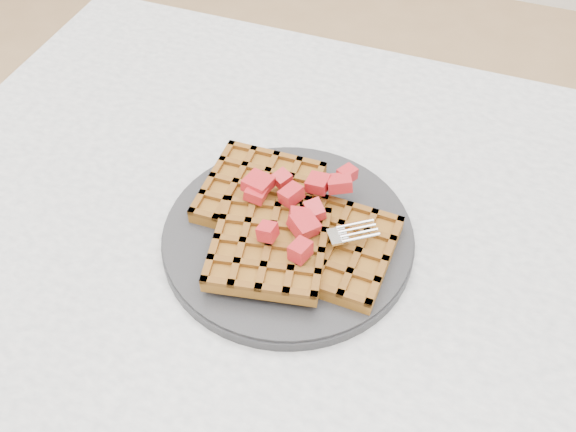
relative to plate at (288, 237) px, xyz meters
The scene contains 5 objects.
table 0.20m from the plate, 10.91° to the right, with size 1.20×0.80×0.75m.
plate is the anchor object (origin of this frame).
waffles 0.02m from the plate, 87.49° to the right, with size 0.21×0.20×0.03m.
strawberry_pile 0.05m from the plate, ahead, with size 0.15×0.15×0.02m, color maroon, non-canonical shape.
fork 0.04m from the plate, 45.26° to the right, with size 0.02×0.18×0.02m, color silver, non-canonical shape.
Camera 1 is at (-0.01, -0.37, 1.27)m, focal length 40.00 mm.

